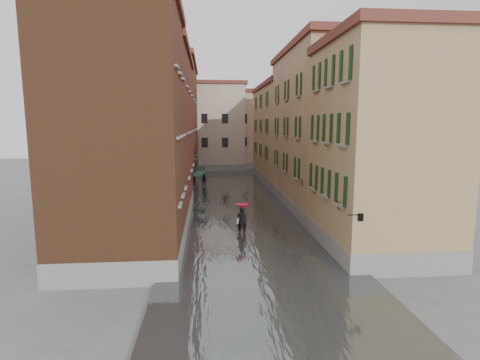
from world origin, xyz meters
name	(u,v)px	position (x,y,z in m)	size (l,w,h in m)	color
ground	(251,242)	(0.00, 0.00, 0.00)	(120.00, 120.00, 0.00)	#5E5E60
floodwater	(235,199)	(0.00, 13.00, 0.10)	(10.00, 60.00, 0.20)	#4F5457
building_left_near	(123,138)	(-7.00, -2.00, 6.50)	(6.00, 8.00, 13.00)	brown
building_left_mid	(153,136)	(-7.00, 9.00, 6.25)	(6.00, 14.00, 12.50)	maroon
building_left_far	(171,126)	(-7.00, 24.00, 7.00)	(6.00, 16.00, 14.00)	brown
building_right_near	(380,150)	(7.00, -2.00, 5.75)	(6.00, 8.00, 11.50)	#9B7E50
building_right_mid	(321,132)	(7.00, 9.00, 6.50)	(6.00, 14.00, 13.00)	tan
building_right_far	(285,136)	(7.00, 24.00, 5.75)	(6.00, 16.00, 11.50)	#9B7E50
building_end_cream	(205,128)	(-3.00, 38.00, 6.50)	(12.00, 9.00, 13.00)	#C5B09D
building_end_pink	(259,131)	(6.00, 40.00, 6.00)	(10.00, 9.00, 12.00)	tan
awning_near	(199,174)	(-3.49, 13.40, 2.46)	(1.09, 2.87, 2.80)	#163227
awning_far	(199,169)	(-3.49, 17.68, 2.46)	(1.09, 2.86, 2.80)	#163227
wall_lantern	(360,217)	(4.33, -6.00, 3.01)	(0.71, 0.22, 0.35)	black
window_planters	(319,186)	(4.12, -0.25, 3.51)	(0.59, 8.33, 0.84)	brown
pedestrian_main	(242,217)	(-0.42, 1.51, 1.20)	(0.87, 0.87, 2.06)	black
pedestrian_far	(204,180)	(-3.03, 20.10, 0.84)	(0.82, 0.64, 1.69)	black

